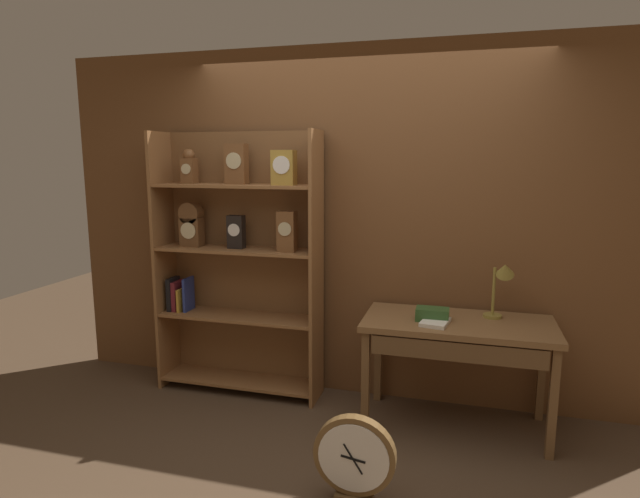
{
  "coord_description": "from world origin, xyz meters",
  "views": [
    {
      "loc": [
        0.73,
        -2.58,
        1.79
      ],
      "look_at": [
        -0.2,
        0.76,
        1.19
      ],
      "focal_mm": 29.44,
      "sensor_mm": 36.0,
      "label": 1
    }
  ],
  "objects": [
    {
      "name": "toolbox_small",
      "position": [
        0.55,
        0.82,
        0.78
      ],
      "size": [
        0.21,
        0.13,
        0.08
      ],
      "primitive_type": "cube",
      "color": "#2D5123",
      "rests_on": "workbench"
    },
    {
      "name": "workbench",
      "position": [
        0.72,
        0.83,
        0.65
      ],
      "size": [
        1.23,
        0.61,
        0.74
      ],
      "color": "brown",
      "rests_on": "ground"
    },
    {
      "name": "ground_plane",
      "position": [
        0.0,
        0.0,
        0.0
      ],
      "size": [
        10.0,
        10.0,
        0.0
      ],
      "primitive_type": "plane",
      "color": "#4C3826"
    },
    {
      "name": "desk_lamp",
      "position": [
        0.98,
        0.96,
        1.01
      ],
      "size": [
        0.19,
        0.19,
        0.41
      ],
      "color": "olive",
      "rests_on": "workbench"
    },
    {
      "name": "back_wood_panel",
      "position": [
        0.0,
        1.22,
        1.3
      ],
      "size": [
        4.8,
        0.05,
        2.6
      ],
      "primitive_type": "cube",
      "color": "brown",
      "rests_on": "ground"
    },
    {
      "name": "open_repair_manual",
      "position": [
        0.57,
        0.75,
        0.75
      ],
      "size": [
        0.2,
        0.24,
        0.02
      ],
      "primitive_type": "cube",
      "rotation": [
        0.0,
        0.0,
        -0.18
      ],
      "color": "silver",
      "rests_on": "workbench"
    },
    {
      "name": "bookshelf",
      "position": [
        -0.93,
        1.03,
        1.05
      ],
      "size": [
        1.27,
        0.32,
        1.99
      ],
      "color": "brown",
      "rests_on": "ground"
    },
    {
      "name": "round_clock_large",
      "position": [
        0.23,
        -0.1,
        0.24
      ],
      "size": [
        0.44,
        0.11,
        0.48
      ],
      "color": "brown",
      "rests_on": "ground"
    }
  ]
}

